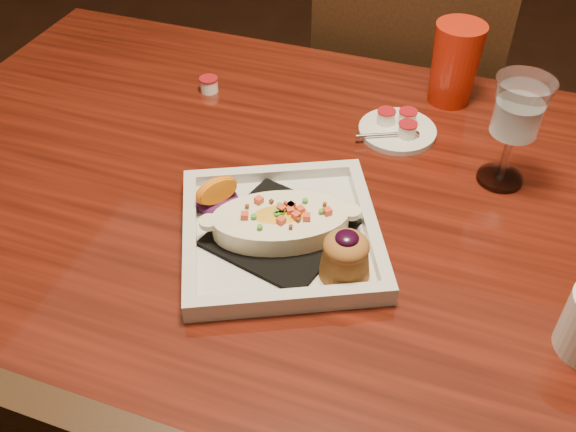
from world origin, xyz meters
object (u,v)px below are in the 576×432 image
(chair_far, at_px, (403,118))
(saucer, at_px, (397,128))
(red_tumbler, at_px, (455,64))
(plate, at_px, (287,231))
(goblet, at_px, (518,114))
(table, at_px, (332,249))

(chair_far, distance_m, saucer, 0.49)
(red_tumbler, bearing_deg, saucer, -115.81)
(red_tumbler, bearing_deg, plate, -108.66)
(saucer, bearing_deg, red_tumbler, 64.19)
(chair_far, xyz_separation_m, saucer, (0.05, -0.42, 0.25))
(plate, height_order, goblet, goblet)
(chair_far, relative_size, red_tumbler, 6.33)
(goblet, distance_m, saucer, 0.22)
(red_tumbler, bearing_deg, goblet, -61.16)
(chair_far, bearing_deg, plate, 86.91)
(chair_far, height_order, saucer, chair_far)
(plate, xyz_separation_m, red_tumbler, (0.15, 0.45, 0.05))
(table, xyz_separation_m, goblet, (0.23, 0.14, 0.22))
(plate, relative_size, goblet, 2.03)
(chair_far, height_order, plate, chair_far)
(goblet, bearing_deg, plate, -137.28)
(table, height_order, chair_far, chair_far)
(plate, height_order, red_tumbler, red_tumbler)
(saucer, xyz_separation_m, red_tumbler, (0.07, 0.14, 0.06))
(plate, bearing_deg, goblet, 16.89)
(goblet, relative_size, saucer, 1.34)
(saucer, relative_size, red_tumbler, 0.90)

